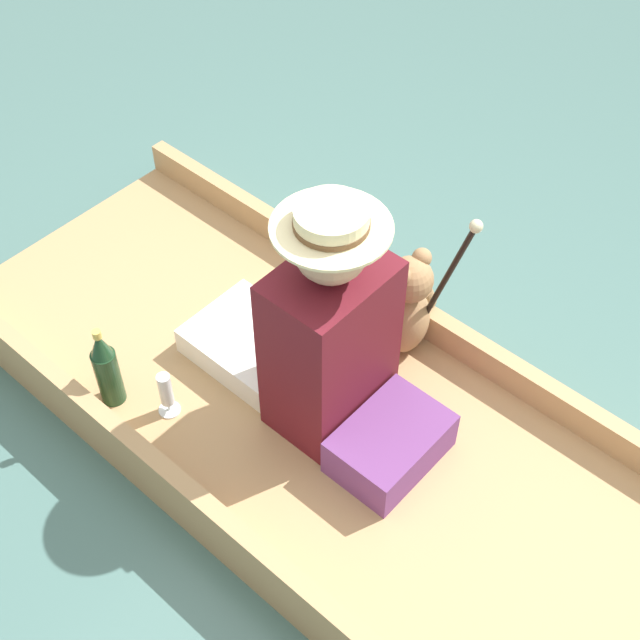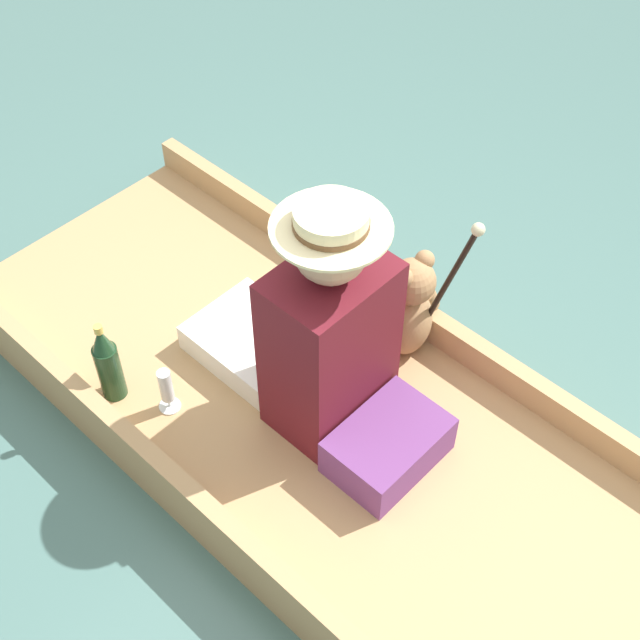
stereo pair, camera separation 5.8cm
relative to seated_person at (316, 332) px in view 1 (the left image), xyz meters
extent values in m
plane|color=#476B66|center=(-0.04, -0.04, -0.49)|extent=(16.00, 16.00, 0.00)
cube|color=tan|center=(-0.04, -0.04, -0.42)|extent=(1.14, 2.85, 0.13)
cube|color=tan|center=(-0.58, -0.04, -0.29)|extent=(0.06, 2.85, 0.12)
cube|color=tan|center=(0.50, -0.04, -0.29)|extent=(0.06, 2.85, 0.12)
cube|color=#6B3875|center=(-0.02, -0.34, -0.28)|extent=(0.38, 0.27, 0.16)
cube|color=white|center=(0.00, 0.30, -0.30)|extent=(0.35, 0.45, 0.11)
cube|color=#5B141E|center=(0.00, -0.06, -0.03)|extent=(0.39, 0.28, 0.65)
cube|color=beige|center=(0.00, 0.08, 0.02)|extent=(0.04, 0.01, 0.36)
cube|color=white|center=(-0.11, 0.08, 0.05)|extent=(0.02, 0.01, 0.39)
cube|color=white|center=(0.11, 0.08, 0.05)|extent=(0.02, 0.01, 0.39)
sphere|color=tan|center=(0.00, -0.06, 0.41)|extent=(0.22, 0.22, 0.22)
cylinder|color=beige|center=(0.00, -0.06, 0.48)|extent=(0.35, 0.35, 0.01)
cylinder|color=beige|center=(0.00, -0.06, 0.52)|extent=(0.21, 0.21, 0.06)
cylinder|color=brown|center=(0.00, -0.06, 0.50)|extent=(0.22, 0.22, 0.02)
ellipsoid|color=#9E754C|center=(0.39, -0.08, -0.21)|extent=(0.19, 0.16, 0.28)
sphere|color=#9E754C|center=(0.39, -0.08, -0.01)|extent=(0.16, 0.16, 0.16)
sphere|color=olive|center=(0.39, -0.01, -0.02)|extent=(0.07, 0.07, 0.07)
sphere|color=#9E754C|center=(0.33, -0.08, 0.06)|extent=(0.07, 0.07, 0.07)
sphere|color=#9E754C|center=(0.45, -0.08, 0.06)|extent=(0.07, 0.07, 0.07)
cylinder|color=#9E754C|center=(0.29, -0.08, -0.16)|extent=(0.11, 0.07, 0.12)
cylinder|color=#9E754C|center=(0.49, -0.08, -0.16)|extent=(0.11, 0.07, 0.12)
sphere|color=#9E754C|center=(0.34, -0.04, -0.32)|extent=(0.08, 0.08, 0.08)
sphere|color=#9E754C|center=(0.44, -0.04, -0.32)|extent=(0.08, 0.08, 0.08)
cylinder|color=silver|center=(-0.37, 0.34, -0.35)|extent=(0.08, 0.08, 0.01)
cylinder|color=silver|center=(-0.37, 0.34, -0.33)|extent=(0.01, 0.01, 0.04)
cylinder|color=silver|center=(-0.37, 0.34, -0.24)|extent=(0.05, 0.05, 0.14)
cylinder|color=black|center=(0.43, -0.17, -0.02)|extent=(0.02, 0.21, 0.68)
sphere|color=beige|center=(0.43, -0.27, 0.32)|extent=(0.04, 0.04, 0.04)
cylinder|color=#19381E|center=(-0.47, 0.53, -0.24)|extent=(0.09, 0.09, 0.23)
cone|color=#19381E|center=(-0.47, 0.53, -0.07)|extent=(0.08, 0.08, 0.10)
cylinder|color=gold|center=(-0.47, 0.53, -0.02)|extent=(0.03, 0.03, 0.03)
camera|label=1|loc=(-1.39, -1.26, 2.14)|focal=50.00mm
camera|label=2|loc=(-1.35, -1.30, 2.14)|focal=50.00mm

